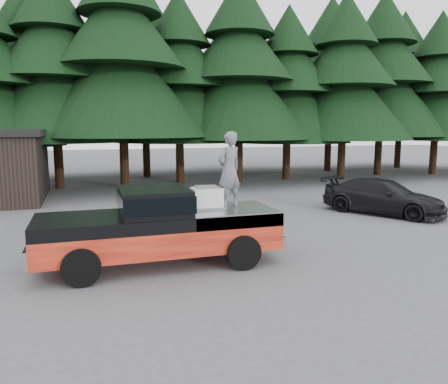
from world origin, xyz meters
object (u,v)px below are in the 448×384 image
object	(u,v)px
pickup_truck	(159,238)
air_compressor	(207,199)
parked_car	(383,197)
man_on_bed	(229,170)

from	to	relation	value
pickup_truck	air_compressor	world-z (taller)	air_compressor
air_compressor	parked_car	size ratio (longest dim) A/B	0.16
pickup_truck	parked_car	xyz separation A→B (m)	(9.50, 3.75, 0.02)
pickup_truck	man_on_bed	bearing A→B (deg)	3.03
man_on_bed	parked_car	bearing A→B (deg)	-177.47
pickup_truck	air_compressor	bearing A→B (deg)	4.39
man_on_bed	parked_car	xyz separation A→B (m)	(7.64, 3.65, -1.63)
parked_car	man_on_bed	bearing A→B (deg)	174.76
pickup_truck	man_on_bed	size ratio (longest dim) A/B	3.07
pickup_truck	air_compressor	distance (m)	1.56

